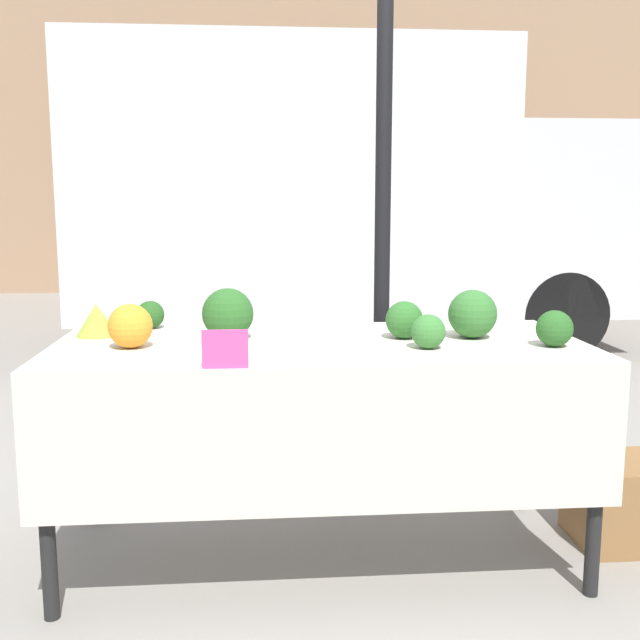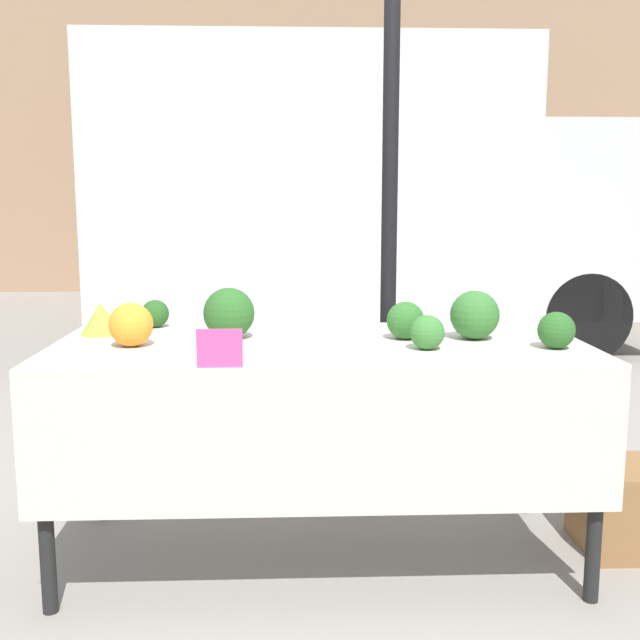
% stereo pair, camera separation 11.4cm
% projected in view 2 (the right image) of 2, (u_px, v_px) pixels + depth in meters
% --- Properties ---
extents(ground_plane, '(40.00, 40.00, 0.00)m').
position_uv_depth(ground_plane, '(320.00, 555.00, 2.83)').
color(ground_plane, gray).
extents(building_facade, '(16.00, 0.60, 6.38)m').
position_uv_depth(building_facade, '(297.00, 72.00, 10.97)').
color(building_facade, '#9E7A5B').
rests_on(building_facade, ground_plane).
extents(tent_pole, '(0.07, 0.07, 2.65)m').
position_uv_depth(tent_pole, '(390.00, 200.00, 3.26)').
color(tent_pole, black).
rests_on(tent_pole, ground_plane).
extents(parked_truck, '(4.83, 2.03, 2.62)m').
position_uv_depth(parked_truck, '(356.00, 193.00, 6.85)').
color(parked_truck, silver).
rests_on(parked_truck, ground_plane).
extents(market_table, '(1.90, 0.85, 0.82)m').
position_uv_depth(market_table, '(321.00, 373.00, 2.65)').
color(market_table, beige).
rests_on(market_table, ground_plane).
extents(orange_cauliflower, '(0.15, 0.15, 0.15)m').
position_uv_depth(orange_cauliflower, '(131.00, 325.00, 2.60)').
color(orange_cauliflower, orange).
rests_on(orange_cauliflower, market_table).
extents(romanesco_head, '(0.15, 0.15, 0.12)m').
position_uv_depth(romanesco_head, '(101.00, 318.00, 2.84)').
color(romanesco_head, '#93B238').
rests_on(romanesco_head, market_table).
extents(broccoli_head_0, '(0.18, 0.18, 0.18)m').
position_uv_depth(broccoli_head_0, '(475.00, 315.00, 2.74)').
color(broccoli_head_0, '#336B2D').
rests_on(broccoli_head_0, market_table).
extents(broccoli_head_1, '(0.19, 0.19, 0.19)m').
position_uv_depth(broccoli_head_1, '(229.00, 313.00, 2.75)').
color(broccoli_head_1, '#285B23').
rests_on(broccoli_head_1, market_table).
extents(broccoli_head_2, '(0.13, 0.13, 0.13)m').
position_uv_depth(broccoli_head_2, '(556.00, 330.00, 2.57)').
color(broccoli_head_2, '#285B23').
rests_on(broccoli_head_2, market_table).
extents(broccoli_head_3, '(0.11, 0.11, 0.11)m').
position_uv_depth(broccoli_head_3, '(155.00, 314.00, 3.00)').
color(broccoli_head_3, '#23511E').
rests_on(broccoli_head_3, market_table).
extents(broccoli_head_4, '(0.14, 0.14, 0.14)m').
position_uv_depth(broccoli_head_4, '(405.00, 321.00, 2.74)').
color(broccoli_head_4, '#2D6628').
rests_on(broccoli_head_4, market_table).
extents(broccoli_head_5, '(0.12, 0.12, 0.12)m').
position_uv_depth(broccoli_head_5, '(427.00, 332.00, 2.55)').
color(broccoli_head_5, '#387533').
rests_on(broccoli_head_5, market_table).
extents(price_sign, '(0.14, 0.01, 0.12)m').
position_uv_depth(price_sign, '(220.00, 348.00, 2.27)').
color(price_sign, '#EF4793').
rests_on(price_sign, market_table).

